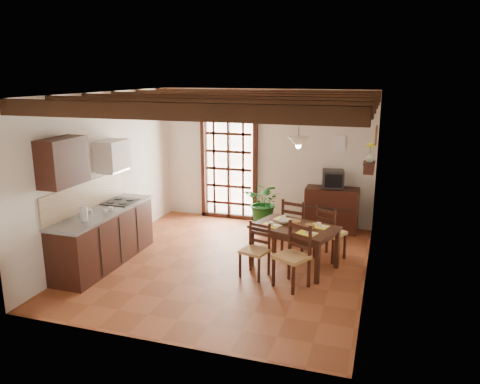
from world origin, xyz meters
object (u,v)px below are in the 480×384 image
at_px(crt_tv, 333,179).
at_px(kitchen_counter, 104,236).
at_px(dining_table, 295,231).
at_px(chair_far_right, 329,242).
at_px(chair_near_right, 292,268).
at_px(chair_near_left, 255,260).
at_px(sideboard, 332,210).
at_px(potted_plant, 265,203).
at_px(pendant_lamp, 299,141).
at_px(chair_far_left, 296,234).

bearing_deg(crt_tv, kitchen_counter, -150.21).
xyz_separation_m(dining_table, chair_far_right, (0.51, 0.54, -0.32)).
xyz_separation_m(kitchen_counter, crt_tv, (3.41, 2.82, 0.60)).
height_order(chair_near_right, chair_far_right, chair_near_right).
height_order(dining_table, chair_near_left, chair_near_left).
relative_size(dining_table, crt_tv, 3.20).
bearing_deg(kitchen_counter, dining_table, 14.71).
height_order(sideboard, potted_plant, potted_plant).
distance_m(kitchen_counter, pendant_lamp, 3.56).
bearing_deg(chair_near_right, chair_near_left, -168.97).
distance_m(chair_far_right, crt_tv, 1.68).
bearing_deg(pendant_lamp, dining_table, -90.00).
bearing_deg(dining_table, potted_plant, 137.16).
relative_size(dining_table, chair_far_right, 1.58).
bearing_deg(chair_near_right, dining_table, 127.21).
bearing_deg(chair_far_left, dining_table, 111.34).
relative_size(kitchen_counter, sideboard, 2.15).
relative_size(chair_near_left, potted_plant, 0.40).
height_order(sideboard, pendant_lamp, pendant_lamp).
height_order(chair_far_left, sideboard, chair_far_left).
distance_m(chair_far_left, potted_plant, 1.25).
distance_m(dining_table, potted_plant, 1.88).
xyz_separation_m(kitchen_counter, chair_near_left, (2.54, 0.26, -0.21)).
bearing_deg(dining_table, chair_far_left, 116.03).
bearing_deg(dining_table, chair_near_right, -63.70).
xyz_separation_m(chair_near_right, pendant_lamp, (-0.11, 0.83, 1.78)).
bearing_deg(potted_plant, sideboard, 16.99).
bearing_deg(sideboard, chair_far_right, -85.42).
bearing_deg(pendant_lamp, chair_far_right, 40.67).
bearing_deg(pendant_lamp, chair_near_right, -82.28).
bearing_deg(chair_far_left, kitchen_counter, 40.37).
xyz_separation_m(sideboard, pendant_lamp, (-0.36, -1.92, 1.63)).
height_order(chair_far_left, crt_tv, crt_tv).
height_order(kitchen_counter, sideboard, kitchen_counter).
height_order(dining_table, sideboard, sideboard).
relative_size(dining_table, chair_near_right, 1.55).
distance_m(dining_table, chair_near_left, 0.82).
xyz_separation_m(chair_near_left, sideboard, (0.87, 2.56, 0.18)).
bearing_deg(chair_far_right, crt_tv, -55.92).
relative_size(dining_table, sideboard, 1.43).
bearing_deg(chair_near_left, potted_plant, 115.09).
relative_size(chair_near_right, pendant_lamp, 1.14).
bearing_deg(sideboard, chair_near_left, -109.95).
xyz_separation_m(dining_table, chair_near_right, (0.11, -0.73, -0.31)).
bearing_deg(pendant_lamp, chair_near_left, -128.80).
relative_size(chair_far_left, crt_tv, 2.08).
bearing_deg(kitchen_counter, potted_plant, 48.93).
bearing_deg(chair_far_right, chair_near_left, 74.74).
bearing_deg(kitchen_counter, sideboard, 39.68).
bearing_deg(potted_plant, crt_tv, 16.75).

